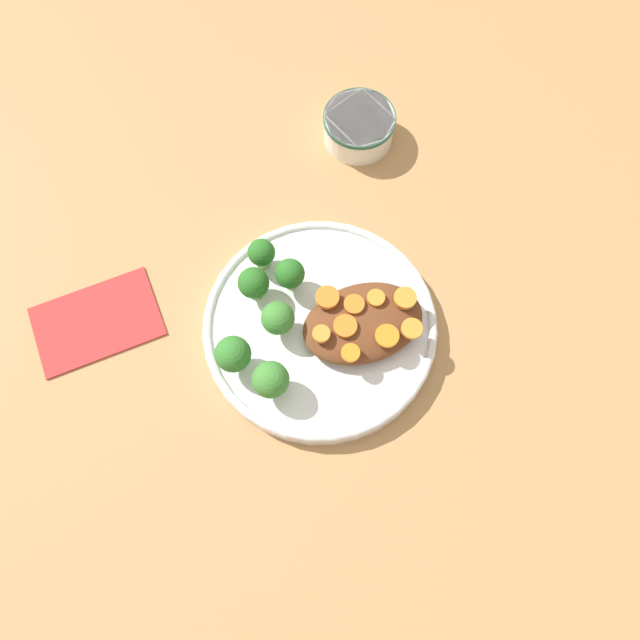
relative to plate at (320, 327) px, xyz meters
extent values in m
plane|color=tan|center=(0.00, 0.00, -0.01)|extent=(4.00, 4.00, 0.00)
cylinder|color=white|center=(0.00, 0.00, 0.00)|extent=(0.27, 0.27, 0.02)
torus|color=white|center=(0.00, 0.00, 0.01)|extent=(0.27, 0.27, 0.01)
cylinder|color=white|center=(0.13, 0.25, 0.01)|extent=(0.09, 0.09, 0.04)
cylinder|color=#235B47|center=(0.13, 0.25, 0.02)|extent=(0.09, 0.09, 0.01)
cylinder|color=white|center=(0.13, 0.25, 0.02)|extent=(0.07, 0.07, 0.01)
ellipsoid|color=brown|center=(0.04, -0.02, 0.02)|extent=(0.14, 0.09, 0.03)
cylinder|color=#7FA85B|center=(-0.02, 0.06, 0.02)|extent=(0.01, 0.01, 0.02)
sphere|color=#286B23|center=(-0.02, 0.06, 0.04)|extent=(0.03, 0.03, 0.03)
cylinder|color=#7FA85B|center=(-0.05, 0.01, 0.02)|extent=(0.01, 0.01, 0.02)
sphere|color=#3D8433|center=(-0.05, 0.01, 0.04)|extent=(0.04, 0.04, 0.04)
cylinder|color=#7FA85B|center=(-0.07, -0.05, 0.02)|extent=(0.01, 0.01, 0.02)
sphere|color=#3D8433|center=(-0.07, -0.05, 0.04)|extent=(0.04, 0.04, 0.04)
cylinder|color=#759E51|center=(-0.06, 0.06, 0.02)|extent=(0.02, 0.02, 0.02)
sphere|color=#286B23|center=(-0.06, 0.06, 0.04)|extent=(0.04, 0.04, 0.04)
cylinder|color=#7FA85B|center=(-0.10, -0.02, 0.02)|extent=(0.02, 0.02, 0.02)
sphere|color=#337A2D|center=(-0.10, -0.02, 0.04)|extent=(0.04, 0.04, 0.04)
cylinder|color=#759E51|center=(-0.04, 0.09, 0.02)|extent=(0.02, 0.02, 0.02)
sphere|color=#286B23|center=(-0.04, 0.09, 0.04)|extent=(0.03, 0.03, 0.03)
cylinder|color=orange|center=(0.02, -0.02, 0.04)|extent=(0.03, 0.03, 0.00)
cylinder|color=orange|center=(0.04, 0.00, 0.04)|extent=(0.02, 0.02, 0.00)
cylinder|color=orange|center=(0.06, -0.05, 0.04)|extent=(0.03, 0.03, 0.00)
cylinder|color=orange|center=(0.07, 0.00, 0.04)|extent=(0.02, 0.02, 0.00)
cylinder|color=orange|center=(-0.01, -0.02, 0.04)|extent=(0.02, 0.02, 0.01)
cylinder|color=orange|center=(0.09, -0.05, 0.04)|extent=(0.02, 0.02, 0.00)
cylinder|color=orange|center=(0.02, -0.05, 0.04)|extent=(0.02, 0.02, 0.01)
cylinder|color=orange|center=(0.10, -0.01, 0.04)|extent=(0.03, 0.03, 0.01)
cylinder|color=orange|center=(0.01, 0.02, 0.04)|extent=(0.03, 0.03, 0.01)
cube|color=#B73333|center=(-0.25, 0.09, -0.01)|extent=(0.15, 0.11, 0.01)
camera|label=1|loc=(-0.07, -0.24, 0.68)|focal=35.00mm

